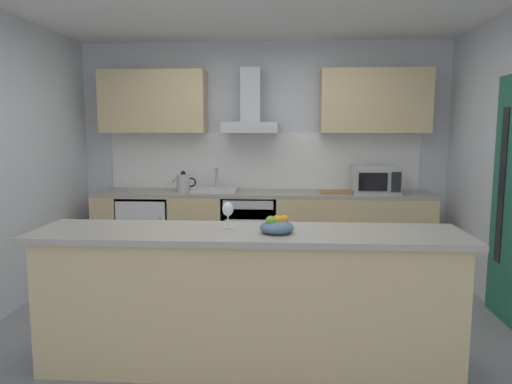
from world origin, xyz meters
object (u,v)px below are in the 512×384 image
(sink, at_px, (215,189))
(fruit_bowl, at_px, (277,226))
(kettle, at_px, (183,183))
(range_hood, at_px, (251,112))
(chopping_board, at_px, (336,192))
(refrigerator, at_px, (148,232))
(wine_glass, at_px, (228,210))
(oven, at_px, (250,231))
(microwave, at_px, (376,180))

(sink, xyz_separation_m, fruit_bowl, (0.74, -2.29, 0.06))
(kettle, height_order, range_hood, range_hood)
(fruit_bowl, xyz_separation_m, chopping_board, (0.61, 2.26, -0.08))
(refrigerator, xyz_separation_m, wine_glass, (1.19, -2.15, 0.64))
(oven, bearing_deg, range_hood, 90.00)
(chopping_board, bearing_deg, refrigerator, 179.43)
(kettle, distance_m, fruit_bowl, 2.50)
(kettle, bearing_deg, microwave, 0.16)
(range_hood, bearing_deg, oven, -90.00)
(refrigerator, relative_size, fruit_bowl, 3.86)
(oven, bearing_deg, fruit_bowl, -81.41)
(sink, distance_m, range_hood, 0.95)
(microwave, bearing_deg, oven, 178.84)
(microwave, distance_m, wine_glass, 2.53)
(microwave, xyz_separation_m, sink, (-1.78, 0.04, -0.12))
(oven, bearing_deg, refrigerator, -179.87)
(microwave, xyz_separation_m, fruit_bowl, (-1.04, -2.25, -0.06))
(kettle, distance_m, chopping_board, 1.70)
(oven, relative_size, sink, 1.60)
(refrigerator, bearing_deg, microwave, -0.56)
(refrigerator, relative_size, kettle, 2.94)
(wine_glass, distance_m, fruit_bowl, 0.36)
(oven, height_order, microwave, microwave)
(sink, bearing_deg, kettle, -172.70)
(kettle, xyz_separation_m, fruit_bowl, (1.09, -2.25, -0.02))
(kettle, relative_size, wine_glass, 1.62)
(chopping_board, bearing_deg, range_hood, 170.84)
(microwave, xyz_separation_m, chopping_board, (-0.43, 0.00, -0.14))
(microwave, height_order, fruit_bowl, microwave)
(range_hood, bearing_deg, wine_glass, -89.67)
(oven, distance_m, wine_glass, 2.23)
(range_hood, bearing_deg, fruit_bowl, -81.87)
(oven, relative_size, chopping_board, 2.35)
(wine_glass, bearing_deg, oven, 90.34)
(refrigerator, distance_m, sink, 0.93)
(oven, height_order, sink, sink)
(sink, distance_m, chopping_board, 1.35)
(oven, relative_size, kettle, 2.77)
(oven, xyz_separation_m, kettle, (-0.75, -0.03, 0.55))
(oven, distance_m, chopping_board, 1.05)
(refrigerator, xyz_separation_m, sink, (0.78, 0.01, 0.50))
(microwave, relative_size, fruit_bowl, 2.27)
(oven, xyz_separation_m, microwave, (1.38, -0.03, 0.59))
(oven, bearing_deg, chopping_board, -1.43)
(oven, distance_m, range_hood, 1.33)
(refrigerator, bearing_deg, fruit_bowl, -56.31)
(wine_glass, relative_size, fruit_bowl, 0.81)
(sink, relative_size, chopping_board, 1.47)
(range_hood, bearing_deg, refrigerator, -173.57)
(sink, height_order, fruit_bowl, sink)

